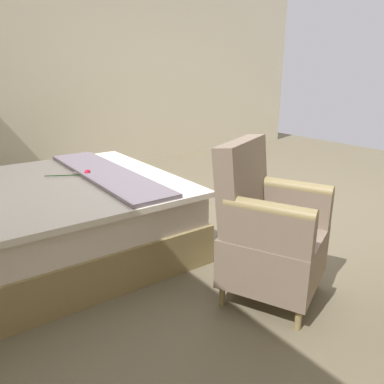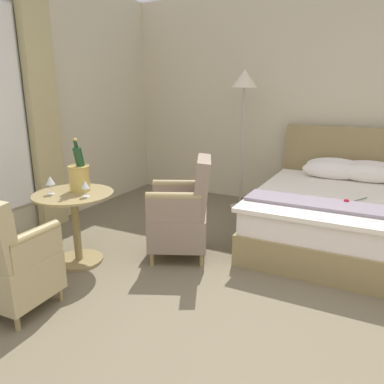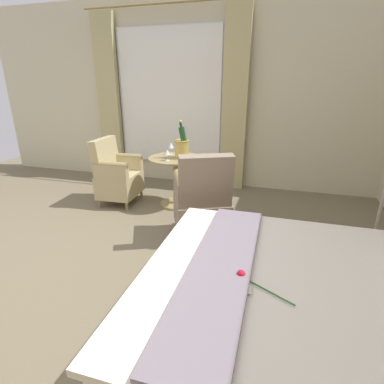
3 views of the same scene
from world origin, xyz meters
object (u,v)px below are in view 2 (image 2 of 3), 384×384
object	(u,v)px
floor_lamp_brass	(244,93)
armchair_facing_bed	(5,260)
side_table_round	(76,221)
champagne_bucket	(79,174)
wine_glass_near_edge	(85,185)
bed	(342,211)
wine_glass_near_bucket	(50,181)
armchair_by_window	(183,214)

from	to	relation	value
floor_lamp_brass	armchair_facing_bed	xyz separation A→B (m)	(-0.67, -3.05, -1.13)
side_table_round	champagne_bucket	size ratio (longest dim) A/B	1.47
wine_glass_near_edge	champagne_bucket	bearing A→B (deg)	145.15
bed	wine_glass_near_bucket	bearing A→B (deg)	-141.84
floor_lamp_brass	wine_glass_near_bucket	bearing A→B (deg)	-111.83
bed	wine_glass_near_edge	bearing A→B (deg)	-138.55
armchair_facing_bed	bed	bearing A→B (deg)	51.23
champagne_bucket	armchair_by_window	bearing A→B (deg)	30.89
champagne_bucket	wine_glass_near_edge	world-z (taller)	champagne_bucket
bed	wine_glass_near_edge	xyz separation A→B (m)	(-1.94, -1.71, 0.45)
wine_glass_near_bucket	wine_glass_near_edge	size ratio (longest dim) A/B	1.13
floor_lamp_brass	wine_glass_near_edge	xyz separation A→B (m)	(-0.60, -2.26, -0.75)
bed	side_table_round	distance (m)	2.71
armchair_facing_bed	wine_glass_near_bucket	bearing A→B (deg)	110.43
bed	armchair_facing_bed	xyz separation A→B (m)	(-2.01, -2.50, 0.07)
bed	wine_glass_near_bucket	xyz separation A→B (m)	(-2.27, -1.79, 0.47)
champagne_bucket	wine_glass_near_bucket	size ratio (longest dim) A/B	2.97
bed	champagne_bucket	distance (m)	2.70
wine_glass_near_edge	bed	bearing A→B (deg)	41.45
armchair_by_window	wine_glass_near_edge	bearing A→B (deg)	-135.17
wine_glass_near_bucket	wine_glass_near_edge	world-z (taller)	wine_glass_near_bucket
bed	side_table_round	bearing A→B (deg)	-141.82
bed	floor_lamp_brass	distance (m)	1.88
bed	champagne_bucket	xyz separation A→B (m)	(-2.13, -1.58, 0.50)
armchair_by_window	floor_lamp_brass	bearing A→B (deg)	90.57
wine_glass_near_edge	armchair_facing_bed	bearing A→B (deg)	-95.06
champagne_bucket	armchair_facing_bed	xyz separation A→B (m)	(0.12, -0.92, -0.43)
champagne_bucket	armchair_by_window	xyz separation A→B (m)	(0.81, 0.48, -0.40)
armchair_by_window	armchair_facing_bed	size ratio (longest dim) A/B	1.08
champagne_bucket	armchair_by_window	distance (m)	1.02
champagne_bucket	armchair_facing_bed	size ratio (longest dim) A/B	0.54
bed	floor_lamp_brass	bearing A→B (deg)	157.53
wine_glass_near_bucket	side_table_round	bearing A→B (deg)	37.84
wine_glass_near_edge	armchair_facing_bed	size ratio (longest dim) A/B	0.16
bed	side_table_round	xyz separation A→B (m)	(-2.13, -1.67, 0.09)
floor_lamp_brass	champagne_bucket	world-z (taller)	floor_lamp_brass
bed	armchair_by_window	xyz separation A→B (m)	(-1.32, -1.10, 0.10)
floor_lamp_brass	armchair_by_window	size ratio (longest dim) A/B	1.86
floor_lamp_brass	wine_glass_near_bucket	world-z (taller)	floor_lamp_brass
armchair_facing_bed	floor_lamp_brass	bearing A→B (deg)	77.60
champagne_bucket	wine_glass_near_bucket	world-z (taller)	champagne_bucket
floor_lamp_brass	armchair_facing_bed	world-z (taller)	floor_lamp_brass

